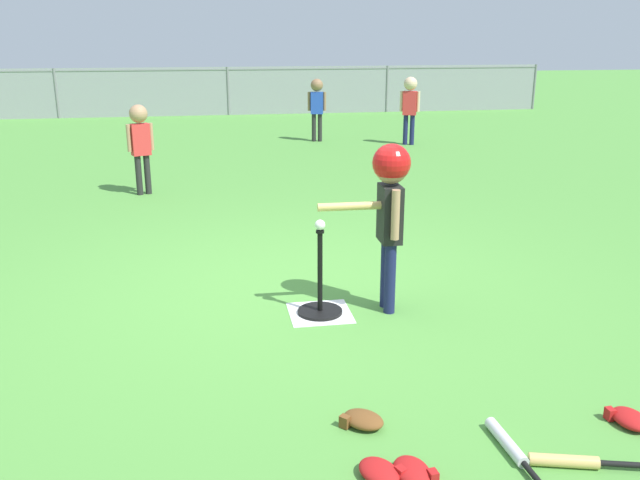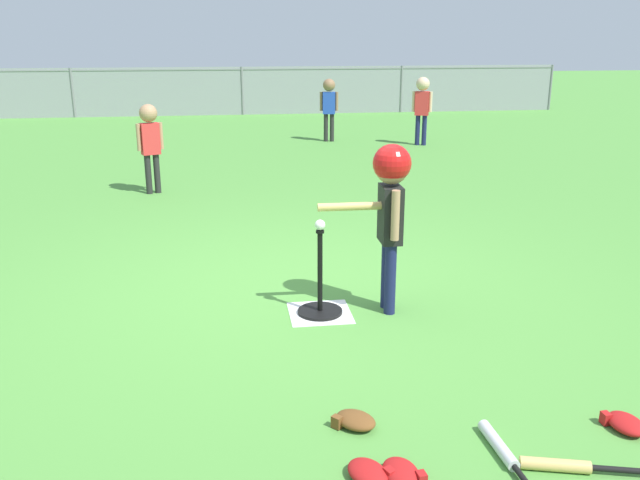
{
  "view_description": "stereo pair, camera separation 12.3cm",
  "coord_description": "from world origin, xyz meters",
  "px_view_note": "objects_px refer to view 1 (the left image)",
  "views": [
    {
      "loc": [
        -0.59,
        -4.87,
        1.92
      ],
      "look_at": [
        0.16,
        -0.5,
        0.55
      ],
      "focal_mm": 37.61,
      "sensor_mm": 36.0,
      "label": 1
    },
    {
      "loc": [
        -0.47,
        -4.89,
        1.92
      ],
      "look_at": [
        0.16,
        -0.5,
        0.55
      ],
      "focal_mm": 37.61,
      "sensor_mm": 36.0,
      "label": 2
    }
  ],
  "objects_px": {
    "spare_bat_wood": "(579,462)",
    "glove_outfield_drop": "(363,420)",
    "fielder_deep_right": "(317,101)",
    "fielder_deep_center": "(410,101)",
    "baseball_on_tee": "(320,225)",
    "fielder_near_left": "(140,137)",
    "glove_by_plate": "(629,419)",
    "batting_tee": "(320,301)",
    "glove_near_bats": "(413,471)",
    "spare_bat_silver": "(513,451)",
    "batter_child": "(390,194)",
    "glove_tossed_aside": "(380,472)"
  },
  "relations": [
    {
      "from": "fielder_deep_right",
      "to": "glove_by_plate",
      "type": "distance_m",
      "value": 9.62
    },
    {
      "from": "fielder_deep_center",
      "to": "glove_by_plate",
      "type": "relative_size",
      "value": 5.16
    },
    {
      "from": "fielder_deep_center",
      "to": "spare_bat_wood",
      "type": "distance_m",
      "value": 9.45
    },
    {
      "from": "glove_near_bats",
      "to": "glove_outfield_drop",
      "type": "relative_size",
      "value": 0.88
    },
    {
      "from": "batter_child",
      "to": "fielder_near_left",
      "type": "bearing_deg",
      "value": 116.55
    },
    {
      "from": "spare_bat_wood",
      "to": "glove_outfield_drop",
      "type": "bearing_deg",
      "value": 150.9
    },
    {
      "from": "batter_child",
      "to": "glove_near_bats",
      "type": "height_order",
      "value": "batter_child"
    },
    {
      "from": "glove_tossed_aside",
      "to": "fielder_deep_right",
      "type": "bearing_deg",
      "value": 82.24
    },
    {
      "from": "glove_tossed_aside",
      "to": "spare_bat_wood",
      "type": "bearing_deg",
      "value": -4.72
    },
    {
      "from": "fielder_deep_right",
      "to": "fielder_deep_center",
      "type": "bearing_deg",
      "value": -23.06
    },
    {
      "from": "baseball_on_tee",
      "to": "glove_tossed_aside",
      "type": "xyz_separation_m",
      "value": [
        -0.05,
        -1.89,
        -0.62
      ]
    },
    {
      "from": "batting_tee",
      "to": "fielder_near_left",
      "type": "xyz_separation_m",
      "value": [
        -1.54,
        4.04,
        0.62
      ]
    },
    {
      "from": "spare_bat_wood",
      "to": "batter_child",
      "type": "bearing_deg",
      "value": 101.32
    },
    {
      "from": "glove_near_bats",
      "to": "spare_bat_silver",
      "type": "bearing_deg",
      "value": 8.57
    },
    {
      "from": "fielder_near_left",
      "to": "glove_outfield_drop",
      "type": "xyz_separation_m",
      "value": [
        1.51,
        -5.5,
        -0.68
      ]
    },
    {
      "from": "batter_child",
      "to": "glove_outfield_drop",
      "type": "height_order",
      "value": "batter_child"
    },
    {
      "from": "baseball_on_tee",
      "to": "spare_bat_silver",
      "type": "height_order",
      "value": "baseball_on_tee"
    },
    {
      "from": "spare_bat_silver",
      "to": "glove_near_bats",
      "type": "bearing_deg",
      "value": -171.43
    },
    {
      "from": "fielder_near_left",
      "to": "spare_bat_silver",
      "type": "bearing_deg",
      "value": -69.84
    },
    {
      "from": "glove_near_bats",
      "to": "fielder_deep_right",
      "type": "bearing_deg",
      "value": 83.09
    },
    {
      "from": "batting_tee",
      "to": "glove_by_plate",
      "type": "distance_m",
      "value": 2.14
    },
    {
      "from": "spare_bat_wood",
      "to": "glove_near_bats",
      "type": "xyz_separation_m",
      "value": [
        -0.78,
        0.05,
        0.01
      ]
    },
    {
      "from": "batter_child",
      "to": "spare_bat_wood",
      "type": "xyz_separation_m",
      "value": [
        0.39,
        -1.95,
        -0.83
      ]
    },
    {
      "from": "spare_bat_silver",
      "to": "spare_bat_wood",
      "type": "xyz_separation_m",
      "value": [
        0.26,
        -0.13,
        0.0
      ]
    },
    {
      "from": "spare_bat_wood",
      "to": "glove_tossed_aside",
      "type": "bearing_deg",
      "value": 175.28
    },
    {
      "from": "batter_child",
      "to": "fielder_near_left",
      "type": "relative_size",
      "value": 1.09
    },
    {
      "from": "batter_child",
      "to": "glove_near_bats",
      "type": "xyz_separation_m",
      "value": [
        -0.39,
        -1.9,
        -0.83
      ]
    },
    {
      "from": "batting_tee",
      "to": "fielder_deep_center",
      "type": "height_order",
      "value": "fielder_deep_center"
    },
    {
      "from": "spare_bat_wood",
      "to": "glove_outfield_drop",
      "type": "relative_size",
      "value": 2.33
    },
    {
      "from": "batter_child",
      "to": "baseball_on_tee",
      "type": "bearing_deg",
      "value": 179.02
    },
    {
      "from": "batting_tee",
      "to": "spare_bat_silver",
      "type": "bearing_deg",
      "value": -71.32
    },
    {
      "from": "fielder_deep_center",
      "to": "spare_bat_silver",
      "type": "xyz_separation_m",
      "value": [
        -2.23,
        -9.08,
        -0.74
      ]
    },
    {
      "from": "fielder_deep_right",
      "to": "fielder_deep_center",
      "type": "distance_m",
      "value": 1.7
    },
    {
      "from": "fielder_near_left",
      "to": "glove_by_plate",
      "type": "relative_size",
      "value": 4.77
    },
    {
      "from": "batting_tee",
      "to": "batter_child",
      "type": "relative_size",
      "value": 0.51
    },
    {
      "from": "batter_child",
      "to": "spare_bat_wood",
      "type": "distance_m",
      "value": 2.16
    },
    {
      "from": "baseball_on_tee",
      "to": "fielder_near_left",
      "type": "bearing_deg",
      "value": 110.82
    },
    {
      "from": "baseball_on_tee",
      "to": "spare_bat_wood",
      "type": "distance_m",
      "value": 2.24
    },
    {
      "from": "spare_bat_silver",
      "to": "glove_tossed_aside",
      "type": "height_order",
      "value": "glove_tossed_aside"
    },
    {
      "from": "batter_child",
      "to": "fielder_deep_center",
      "type": "relative_size",
      "value": 1.01
    },
    {
      "from": "baseball_on_tee",
      "to": "spare_bat_silver",
      "type": "distance_m",
      "value": 2.03
    },
    {
      "from": "fielder_deep_center",
      "to": "batting_tee",
      "type": "bearing_deg",
      "value": -111.47
    },
    {
      "from": "batter_child",
      "to": "glove_by_plate",
      "type": "bearing_deg",
      "value": -63.42
    },
    {
      "from": "glove_by_plate",
      "to": "glove_near_bats",
      "type": "xyz_separation_m",
      "value": [
        -1.22,
        -0.23,
        0.0
      ]
    },
    {
      "from": "batter_child",
      "to": "fielder_deep_right",
      "type": "height_order",
      "value": "batter_child"
    },
    {
      "from": "baseball_on_tee",
      "to": "fielder_near_left",
      "type": "height_order",
      "value": "fielder_near_left"
    },
    {
      "from": "fielder_deep_right",
      "to": "glove_outfield_drop",
      "type": "xyz_separation_m",
      "value": [
        -1.32,
        -9.37,
        -0.7
      ]
    },
    {
      "from": "glove_tossed_aside",
      "to": "glove_outfield_drop",
      "type": "distance_m",
      "value": 0.43
    },
    {
      "from": "fielder_deep_center",
      "to": "spare_bat_silver",
      "type": "bearing_deg",
      "value": -103.82
    },
    {
      "from": "fielder_deep_center",
      "to": "glove_near_bats",
      "type": "distance_m",
      "value": 9.59
    }
  ]
}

